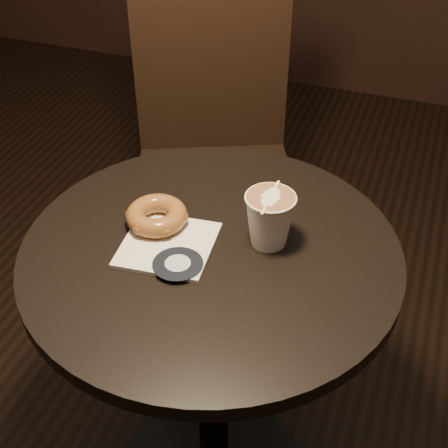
% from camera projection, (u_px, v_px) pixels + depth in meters
% --- Properties ---
extents(cafe_table, '(0.70, 0.70, 0.75)m').
position_uv_depth(cafe_table, '(212.00, 321.00, 1.26)').
color(cafe_table, black).
rests_on(cafe_table, ground).
extents(chair, '(0.57, 0.57, 1.09)m').
position_uv_depth(chair, '(214.00, 130.00, 1.76)').
color(chair, black).
rests_on(chair, ground).
extents(pastry_bag, '(0.18, 0.18, 0.01)m').
position_uv_depth(pastry_bag, '(168.00, 245.00, 1.14)').
color(pastry_bag, white).
rests_on(pastry_bag, cafe_table).
extents(doughnut, '(0.12, 0.12, 0.04)m').
position_uv_depth(doughnut, '(157.00, 215.00, 1.17)').
color(doughnut, brown).
rests_on(doughnut, pastry_bag).
extents(latte_cup, '(0.09, 0.09, 0.10)m').
position_uv_depth(latte_cup, '(269.00, 220.00, 1.12)').
color(latte_cup, silver).
rests_on(latte_cup, cafe_table).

